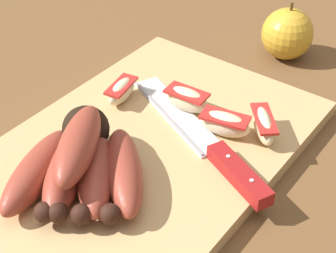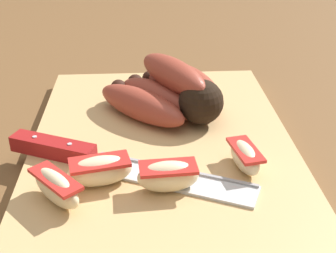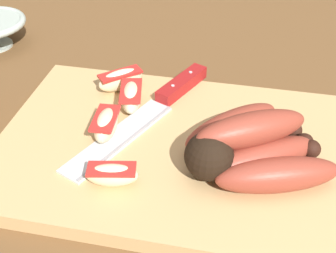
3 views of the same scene
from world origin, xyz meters
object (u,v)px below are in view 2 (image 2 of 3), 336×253
(apple_wedge_extra, at_px, (56,187))
(chefs_knife, at_px, (92,158))
(apple_wedge_middle, at_px, (245,156))
(apple_wedge_far, at_px, (168,176))
(banana_bunch, at_px, (173,92))
(apple_wedge_near, at_px, (100,170))

(apple_wedge_extra, bearing_deg, chefs_knife, -21.83)
(apple_wedge_middle, distance_m, apple_wedge_extra, 0.20)
(apple_wedge_far, xyz_separation_m, apple_wedge_extra, (-0.01, 0.11, -0.00))
(apple_wedge_middle, xyz_separation_m, apple_wedge_far, (-0.03, 0.08, 0.00))
(apple_wedge_far, bearing_deg, apple_wedge_middle, -67.89)
(apple_wedge_middle, bearing_deg, banana_bunch, 24.50)
(chefs_knife, height_order, apple_wedge_far, apple_wedge_far)
(chefs_knife, distance_m, apple_wedge_near, 0.04)
(apple_wedge_middle, bearing_deg, apple_wedge_near, 97.42)
(apple_wedge_far, distance_m, apple_wedge_extra, 0.11)
(apple_wedge_near, bearing_deg, apple_wedge_extra, 123.94)
(apple_wedge_near, bearing_deg, apple_wedge_middle, -82.58)
(banana_bunch, bearing_deg, apple_wedge_extra, 146.95)
(apple_wedge_far, bearing_deg, apple_wedge_extra, 96.59)
(chefs_knife, distance_m, apple_wedge_far, 0.10)
(banana_bunch, distance_m, apple_wedge_extra, 0.23)
(apple_wedge_near, distance_m, apple_wedge_middle, 0.15)
(banana_bunch, relative_size, apple_wedge_middle, 3.14)
(apple_wedge_middle, distance_m, apple_wedge_far, 0.09)
(apple_wedge_near, relative_size, apple_wedge_extra, 1.06)
(chefs_knife, bearing_deg, apple_wedge_extra, 158.17)
(banana_bunch, relative_size, chefs_knife, 0.72)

